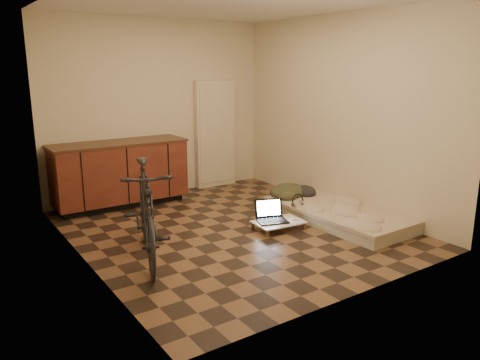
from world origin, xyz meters
TOP-DOWN VIEW (x-y plane):
  - room_shell at (0.00, 0.00)m, footprint 3.50×4.00m
  - cabinets at (-0.75, 1.70)m, footprint 1.84×0.62m
  - appliance_panel at (0.95, 1.94)m, footprint 0.70×0.10m
  - bicycle at (-1.20, -0.27)m, footprint 1.03×1.77m
  - futon at (1.30, -0.48)m, footprint 0.95×1.92m
  - clothing_pile at (1.23, 0.34)m, footprint 0.58×0.48m
  - headphones at (0.94, -0.11)m, footprint 0.22×0.20m
  - lap_desk at (0.46, -0.32)m, footprint 0.62×0.43m
  - laptop at (0.41, -0.24)m, footprint 0.43×0.41m
  - mouse at (0.64, -0.38)m, footprint 0.06×0.09m

SIDE VIEW (x-z plane):
  - futon at x=1.30m, z-range 0.00..0.16m
  - lap_desk at x=0.46m, z-range 0.04..0.14m
  - mouse at x=0.64m, z-range 0.10..0.13m
  - laptop at x=0.41m, z-range 0.03..0.27m
  - headphones at x=0.94m, z-range 0.16..0.31m
  - clothing_pile at x=1.23m, z-range 0.16..0.39m
  - cabinets at x=-0.75m, z-range 0.01..0.92m
  - bicycle at x=-1.20m, z-range 0.00..1.10m
  - appliance_panel at x=0.95m, z-range 0.00..1.70m
  - room_shell at x=0.00m, z-range 0.00..2.60m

